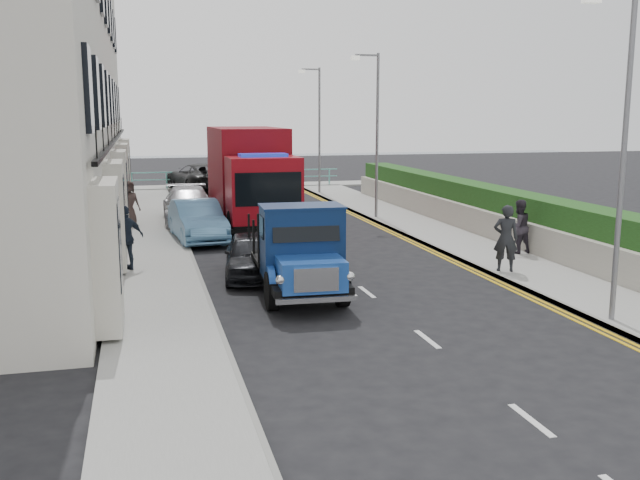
# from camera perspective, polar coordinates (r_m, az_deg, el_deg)

# --- Properties ---
(ground) EXTENTS (120.00, 120.00, 0.00)m
(ground) POSITION_cam_1_polar(r_m,az_deg,el_deg) (16.58, 5.90, -5.84)
(ground) COLOR black
(ground) RESTS_ON ground
(pavement_west) EXTENTS (2.40, 38.00, 0.12)m
(pavement_west) POSITION_cam_1_polar(r_m,az_deg,el_deg) (24.37, -13.18, -0.74)
(pavement_west) COLOR gray
(pavement_west) RESTS_ON ground
(pavement_east) EXTENTS (2.60, 38.00, 0.12)m
(pavement_east) POSITION_cam_1_polar(r_m,az_deg,el_deg) (26.67, 9.98, 0.30)
(pavement_east) COLOR gray
(pavement_east) RESTS_ON ground
(promenade) EXTENTS (30.00, 2.50, 0.12)m
(promenade) POSITION_cam_1_polar(r_m,az_deg,el_deg) (44.52, -7.02, 4.28)
(promenade) COLOR gray
(promenade) RESTS_ON ground
(sea_plane) EXTENTS (120.00, 120.00, 0.00)m
(sea_plane) POSITION_cam_1_polar(r_m,az_deg,el_deg) (75.29, -10.04, 6.52)
(sea_plane) COLOR slate
(sea_plane) RESTS_ON ground
(terrace_west) EXTENTS (6.31, 30.20, 14.25)m
(terrace_west) POSITION_cam_1_polar(r_m,az_deg,el_deg) (28.35, -22.91, 14.67)
(terrace_west) COLOR beige
(terrace_west) RESTS_ON ground
(garden_east) EXTENTS (1.45, 28.00, 1.75)m
(garden_east) POSITION_cam_1_polar(r_m,az_deg,el_deg) (27.38, 13.69, 2.19)
(garden_east) COLOR #B2AD9E
(garden_east) RESTS_ON ground
(seafront_railing) EXTENTS (13.00, 0.08, 1.11)m
(seafront_railing) POSITION_cam_1_polar(r_m,az_deg,el_deg) (43.68, -6.90, 4.86)
(seafront_railing) COLOR #59B2A5
(seafront_railing) RESTS_ON ground
(lamp_near) EXTENTS (1.23, 0.18, 7.00)m
(lamp_near) POSITION_cam_1_polar(r_m,az_deg,el_deg) (16.20, 22.85, 7.41)
(lamp_near) COLOR slate
(lamp_near) RESTS_ON ground
(lamp_mid) EXTENTS (1.23, 0.18, 7.00)m
(lamp_mid) POSITION_cam_1_polar(r_m,az_deg,el_deg) (30.54, 4.38, 9.08)
(lamp_mid) COLOR slate
(lamp_mid) RESTS_ON ground
(lamp_far) EXTENTS (1.23, 0.18, 7.00)m
(lamp_far) POSITION_cam_1_polar(r_m,az_deg,el_deg) (40.15, -0.22, 9.35)
(lamp_far) COLOR slate
(lamp_far) RESTS_ON ground
(bedford_lorry) EXTENTS (2.16, 5.01, 2.33)m
(bedford_lorry) POSITION_cam_1_polar(r_m,az_deg,el_deg) (17.43, -1.55, -1.37)
(bedford_lorry) COLOR black
(bedford_lorry) RESTS_ON ground
(red_lorry) EXTENTS (2.63, 7.59, 3.97)m
(red_lorry) POSITION_cam_1_polar(r_m,az_deg,el_deg) (28.31, -5.62, 5.15)
(red_lorry) COLOR black
(red_lorry) RESTS_ON ground
(parked_car_front) EXTENTS (1.95, 3.82, 1.25)m
(parked_car_front) POSITION_cam_1_polar(r_m,az_deg,el_deg) (20.00, -5.49, -1.23)
(parked_car_front) COLOR black
(parked_car_front) RESTS_ON ground
(parked_car_mid) EXTENTS (1.96, 4.56, 1.46)m
(parked_car_mid) POSITION_cam_1_polar(r_m,az_deg,el_deg) (25.94, -9.78, 1.53)
(parked_car_mid) COLOR #5488B5
(parked_car_mid) RESTS_ON ground
(parked_car_rear) EXTENTS (2.15, 5.16, 1.49)m
(parked_car_rear) POSITION_cam_1_polar(r_m,az_deg,el_deg) (30.13, -10.43, 2.72)
(parked_car_rear) COLOR #B4B3B8
(parked_car_rear) RESTS_ON ground
(seafront_car_left) EXTENTS (4.00, 6.39, 1.65)m
(seafront_car_left) POSITION_cam_1_polar(r_m,az_deg,el_deg) (42.25, -9.59, 4.94)
(seafront_car_left) COLOR black
(seafront_car_left) RESTS_ON ground
(seafront_car_right) EXTENTS (1.85, 4.38, 1.48)m
(seafront_car_right) POSITION_cam_1_polar(r_m,az_deg,el_deg) (39.95, -4.33, 4.64)
(seafront_car_right) COLOR #9F9FA4
(seafront_car_right) RESTS_ON ground
(pedestrian_east_near) EXTENTS (0.81, 0.69, 1.89)m
(pedestrian_east_near) POSITION_cam_1_polar(r_m,az_deg,el_deg) (20.75, 14.64, 0.15)
(pedestrian_east_near) COLOR black
(pedestrian_east_near) RESTS_ON pavement_east
(pedestrian_east_far) EXTENTS (0.92, 0.77, 1.72)m
(pedestrian_east_far) POSITION_cam_1_polar(r_m,az_deg,el_deg) (23.54, 15.60, 1.05)
(pedestrian_east_far) COLOR #2C272F
(pedestrian_east_far) RESTS_ON pavement_east
(pedestrian_west_near) EXTENTS (1.18, 0.93, 1.87)m
(pedestrian_west_near) POSITION_cam_1_polar(r_m,az_deg,el_deg) (20.93, -15.28, 0.17)
(pedestrian_west_near) COLOR #1A222F
(pedestrian_west_near) RESTS_ON pavement_west
(pedestrian_west_far) EXTENTS (1.03, 0.90, 1.78)m
(pedestrian_west_far) POSITION_cam_1_polar(r_m,az_deg,el_deg) (29.37, -15.04, 2.88)
(pedestrian_west_far) COLOR #3A2D29
(pedestrian_west_far) RESTS_ON pavement_west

